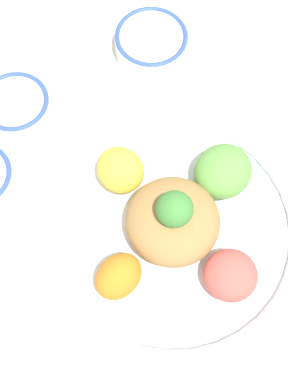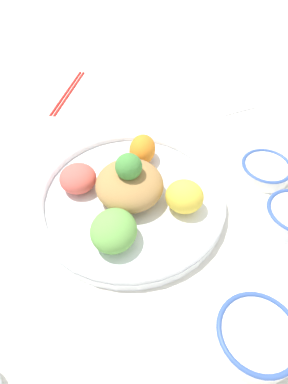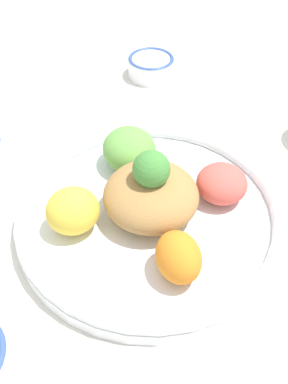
% 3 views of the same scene
% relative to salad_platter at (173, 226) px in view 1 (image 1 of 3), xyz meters
% --- Properties ---
extents(ground_plane, '(2.40, 2.40, 0.00)m').
position_rel_salad_platter_xyz_m(ground_plane, '(0.02, 0.02, -0.03)').
color(ground_plane, silver).
extents(salad_platter, '(0.36, 0.36, 0.12)m').
position_rel_salad_platter_xyz_m(salad_platter, '(0.00, 0.00, 0.00)').
color(salad_platter, white).
rests_on(salad_platter, ground_plane).
extents(rice_bowl_blue, '(0.10, 0.10, 0.04)m').
position_rel_salad_platter_xyz_m(rice_bowl_blue, '(0.01, 0.30, -0.01)').
color(rice_bowl_blue, white).
rests_on(rice_bowl_blue, ground_plane).
extents(sauce_bowl_far, '(0.11, 0.11, 0.04)m').
position_rel_salad_platter_xyz_m(sauce_bowl_far, '(0.23, 0.20, -0.01)').
color(sauce_bowl_far, white).
rests_on(sauce_bowl_far, ground_plane).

